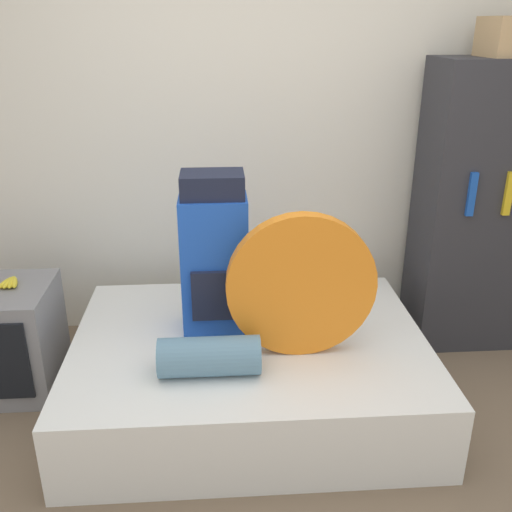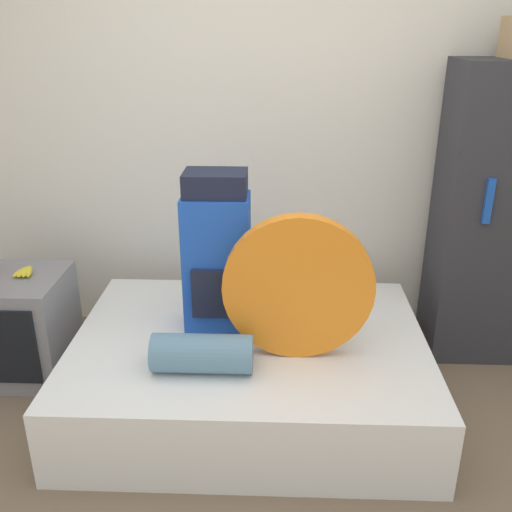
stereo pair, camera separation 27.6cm
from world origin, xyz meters
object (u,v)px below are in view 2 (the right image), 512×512
Objects in this scene: tent_bag at (298,288)px; bookshelf at (508,217)px; sleeping_roll at (202,353)px; television at (13,325)px; backpack at (217,255)px.

bookshelf is at bearing 31.81° from tent_bag.
television is at bearing 154.73° from sleeping_roll.
backpack is 0.49m from tent_bag.
tent_bag reaches higher than television.
tent_bag is 1.16× the size of television.
backpack is 1.18× the size of tent_bag.
tent_bag is 0.41× the size of bookshelf.
tent_bag reaches higher than sleeping_roll.
sleeping_roll is 0.27× the size of bookshelf.
tent_bag is at bearing -32.88° from backpack.
sleeping_roll is at bearing -25.27° from television.
bookshelf reaches higher than backpack.
backpack reaches higher than sleeping_roll.
sleeping_roll is at bearing -159.25° from tent_bag.
television is (-1.16, 0.55, -0.18)m from sleeping_roll.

